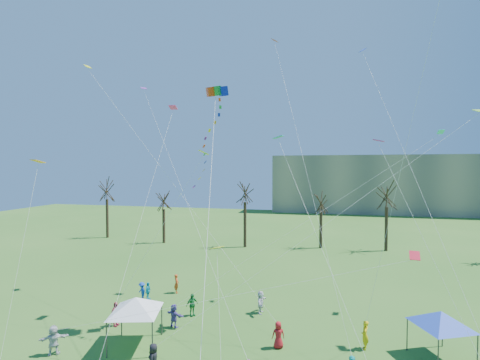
% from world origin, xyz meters
% --- Properties ---
extents(distant_building, '(60.00, 14.00, 15.00)m').
position_xyz_m(distant_building, '(22.00, 82.00, 7.50)').
color(distant_building, gray).
rests_on(distant_building, ground).
extents(bare_tree_row, '(69.49, 8.31, 10.40)m').
position_xyz_m(bare_tree_row, '(-1.01, 36.06, 6.65)').
color(bare_tree_row, black).
rests_on(bare_tree_row, ground).
extents(big_box_kite, '(2.45, 7.10, 19.37)m').
position_xyz_m(big_box_kite, '(-3.95, 9.84, 13.31)').
color(big_box_kite, '#EF3E10').
rests_on(big_box_kite, ground).
extents(canopy_tent_white, '(4.16, 4.16, 3.22)m').
position_xyz_m(canopy_tent_white, '(-8.21, 6.88, 2.73)').
color(canopy_tent_white, '#3F3F44').
rests_on(canopy_tent_white, ground).
extents(canopy_tent_blue, '(3.66, 3.66, 2.99)m').
position_xyz_m(canopy_tent_blue, '(10.67, 9.54, 2.53)').
color(canopy_tent_blue, '#3F3F44').
rests_on(canopy_tent_blue, ground).
extents(festival_crowd, '(26.95, 16.62, 1.84)m').
position_xyz_m(festival_crowd, '(-2.04, 7.09, 0.86)').
color(festival_crowd, red).
rests_on(festival_crowd, ground).
extents(small_kites_aloft, '(29.53, 17.91, 32.57)m').
position_xyz_m(small_kites_aloft, '(-0.05, 10.88, 13.97)').
color(small_kites_aloft, orange).
rests_on(small_kites_aloft, ground).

